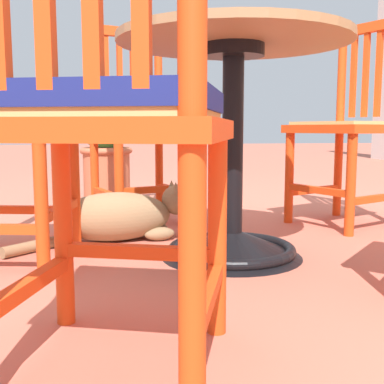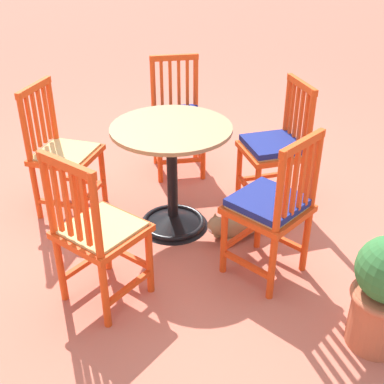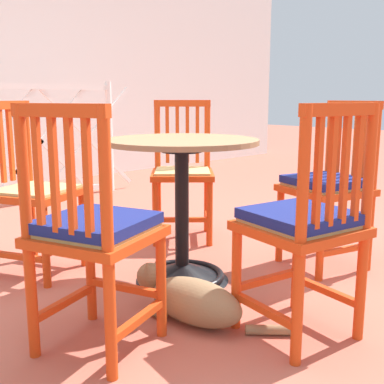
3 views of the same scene
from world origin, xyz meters
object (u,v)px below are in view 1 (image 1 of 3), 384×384
Objects in this scene: orange_chair_facing_out at (107,121)px; orange_chair_by_planter at (139,126)px; tabby_cat at (124,216)px; terracotta_planter at (106,146)px; cafe_table at (232,174)px; orange_chair_tucked_in at (350,129)px.

orange_chair_by_planter is (-1.44, 0.10, 0.00)m from orange_chair_facing_out.
terracotta_planter is at bearing -174.84° from tabby_cat.
orange_chair_facing_out reaches higher than cafe_table.
terracotta_planter reaches higher than tabby_cat.
orange_chair_facing_out is at bearing -4.06° from orange_chair_by_planter.
orange_chair_tucked_in is 0.96m from orange_chair_by_planter.
orange_chair_tucked_in is at bearing 139.72° from orange_chair_facing_out.
cafe_table is 1.23× the size of terracotta_planter.
cafe_table is 0.83× the size of orange_chair_tucked_in.
orange_chair_by_planter reaches higher than tabby_cat.
tabby_cat is 1.14m from terracotta_planter.
orange_chair_by_planter is at bearing 169.50° from tabby_cat.
tabby_cat is (-0.30, -0.36, -0.19)m from cafe_table.
orange_chair_by_planter is at bearing 13.91° from terracotta_planter.
cafe_table is 1.48m from terracotta_planter.
orange_chair_tucked_in is (-0.48, 0.65, 0.15)m from cafe_table.
cafe_table is 1.09× the size of tabby_cat.
terracotta_planter is (-1.41, -0.46, 0.04)m from cafe_table.
terracotta_planter is (-1.11, -0.10, 0.23)m from tabby_cat.
orange_chair_facing_out and orange_chair_tucked_in have the same top height.
terracotta_planter is at bearing -178.06° from orange_chair_facing_out.
orange_chair_tucked_in is at bearing 126.82° from cafe_table.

